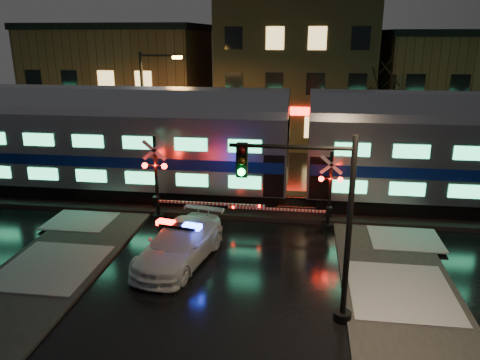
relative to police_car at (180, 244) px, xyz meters
name	(u,v)px	position (x,y,z in m)	size (l,w,h in m)	color
ground	(230,246)	(1.74, 1.68, -0.77)	(120.00, 120.00, 0.00)	black
ballast	(245,204)	(1.74, 6.68, -0.65)	(90.00, 4.20, 0.24)	black
sidewalk_left	(3,312)	(-4.76, -4.32, -0.71)	(4.00, 20.00, 0.12)	#2D2D2D
sidewalk_right	(420,347)	(8.24, -4.32, -0.71)	(4.00, 20.00, 0.12)	#2D2D2D
building_left	(124,84)	(-11.26, 23.68, 3.73)	(14.00, 10.00, 9.00)	brown
building_mid	(295,71)	(3.74, 24.18, 4.98)	(12.00, 11.00, 11.50)	brown
building_right	(457,92)	(16.74, 23.68, 3.48)	(12.00, 10.00, 8.50)	brown
train	(298,145)	(4.42, 6.68, 2.62)	(51.00, 3.12, 5.92)	black
police_car	(180,244)	(0.00, 0.00, 0.00)	(3.12, 5.55, 1.69)	white
crossing_signal_right	(321,199)	(5.57, 3.98, 0.76)	(5.23, 0.63, 3.70)	black
crossing_signal_left	(164,188)	(-1.81, 3.99, 0.95)	(5.87, 0.66, 4.16)	black
traffic_light	(317,227)	(5.18, -3.22, 2.41)	(3.87, 0.70, 5.98)	black
streetlight	(148,108)	(-4.68, 10.68, 3.66)	(2.57, 0.27, 7.68)	black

